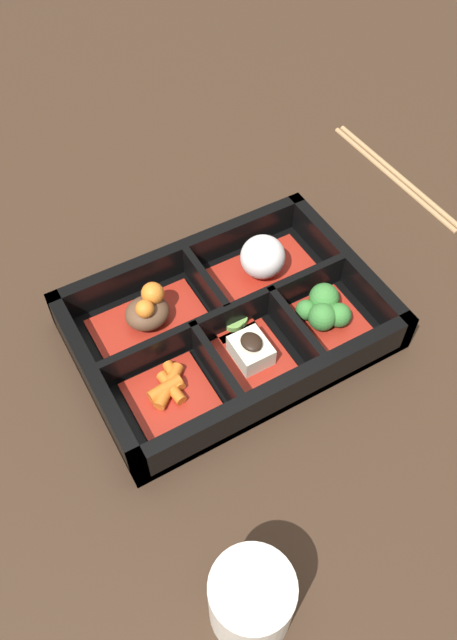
% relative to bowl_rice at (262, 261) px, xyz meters
% --- Properties ---
extents(ground_plane, '(3.00, 3.00, 0.00)m').
position_rel_bowl_rice_xyz_m(ground_plane, '(-0.07, -0.05, -0.03)').
color(ground_plane, '#382619').
extents(bento_base, '(0.31, 0.21, 0.01)m').
position_rel_bowl_rice_xyz_m(bento_base, '(-0.07, -0.05, -0.03)').
color(bento_base, black).
rests_on(bento_base, ground_plane).
extents(bento_rim, '(0.31, 0.21, 0.05)m').
position_rel_bowl_rice_xyz_m(bento_rim, '(-0.07, -0.05, -0.01)').
color(bento_rim, black).
rests_on(bento_rim, ground_plane).
extents(bowl_stew, '(0.12, 0.07, 0.05)m').
position_rel_bowl_rice_xyz_m(bowl_stew, '(-0.14, 0.00, -0.01)').
color(bowl_stew, maroon).
rests_on(bowl_stew, bento_base).
extents(bowl_rice, '(0.12, 0.07, 0.05)m').
position_rel_bowl_rice_xyz_m(bowl_rice, '(0.00, 0.00, 0.00)').
color(bowl_rice, maroon).
rests_on(bowl_rice, bento_base).
extents(bowl_carrots, '(0.08, 0.07, 0.02)m').
position_rel_bowl_rice_xyz_m(bowl_carrots, '(-0.16, -0.09, -0.02)').
color(bowl_carrots, maroon).
rests_on(bowl_carrots, bento_base).
extents(bowl_tofu, '(0.07, 0.07, 0.03)m').
position_rel_bowl_rice_xyz_m(bowl_tofu, '(-0.06, -0.09, -0.01)').
color(bowl_tofu, maroon).
rests_on(bowl_tofu, bento_base).
extents(bowl_greens, '(0.07, 0.07, 0.04)m').
position_rel_bowl_rice_xyz_m(bowl_greens, '(0.02, -0.09, -0.01)').
color(bowl_greens, maroon).
rests_on(bowl_greens, bento_base).
extents(bowl_pickles, '(0.04, 0.04, 0.01)m').
position_rel_bowl_rice_xyz_m(bowl_pickles, '(-0.06, -0.04, -0.02)').
color(bowl_pickles, maroon).
rests_on(bowl_pickles, bento_base).
extents(tea_cup, '(0.06, 0.06, 0.07)m').
position_rel_bowl_rice_xyz_m(tea_cup, '(-0.19, -0.29, 0.01)').
color(tea_cup, beige).
rests_on(tea_cup, ground_plane).
extents(chopsticks, '(0.02, 0.24, 0.01)m').
position_rel_bowl_rice_xyz_m(chopsticks, '(0.24, 0.07, -0.03)').
color(chopsticks, '#A87F51').
rests_on(chopsticks, ground_plane).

